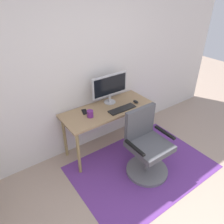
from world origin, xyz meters
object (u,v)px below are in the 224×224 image
Objects in this scene: computer_mouse at (136,102)px; coffee_cup at (90,114)px; keyboard at (122,109)px; office_chair at (146,149)px; monitor at (110,86)px; cell_phone at (85,112)px; desk at (108,113)px.

coffee_cup is (-0.77, 0.06, 0.03)m from computer_mouse.
keyboard is 0.45× the size of office_chair.
office_chair is (0.01, -0.85, -0.62)m from monitor.
cell_phone is at bearing 164.56° from computer_mouse.
desk is 9.86× the size of cell_phone.
desk is 13.27× the size of computer_mouse.
monitor is 0.53m from cell_phone.
monitor reaches higher than computer_mouse.
desk is at bearing 166.95° from computer_mouse.
coffee_cup is (-0.48, 0.10, 0.04)m from keyboard.
keyboard is 4.46× the size of coffee_cup.
cell_phone is 0.15× the size of office_chair.
office_chair reaches higher than cell_phone.
keyboard is 0.30m from computer_mouse.
computer_mouse is (0.30, 0.04, 0.01)m from keyboard.
computer_mouse is at bearing -37.12° from monitor.
coffee_cup is at bearing 175.51° from computer_mouse.
coffee_cup is 0.16m from cell_phone.
computer_mouse is at bearing 63.14° from office_chair.
cell_phone is (-0.00, 0.15, -0.04)m from coffee_cup.
office_chair is (-0.01, -0.57, -0.36)m from keyboard.
keyboard is at bearing -12.49° from cell_phone.
coffee_cup reaches higher than cell_phone.
keyboard is (0.16, -0.15, 0.09)m from desk.
keyboard is at bearing -85.37° from monitor.
monitor is 1.38× the size of keyboard.
computer_mouse is (0.45, -0.10, 0.10)m from desk.
desk is 1.45× the size of office_chair.
computer_mouse is 1.08× the size of coffee_cup.
office_chair is (-0.31, -0.61, -0.37)m from computer_mouse.
computer_mouse is at bearing 7.92° from keyboard.
desk is 0.23m from keyboard.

